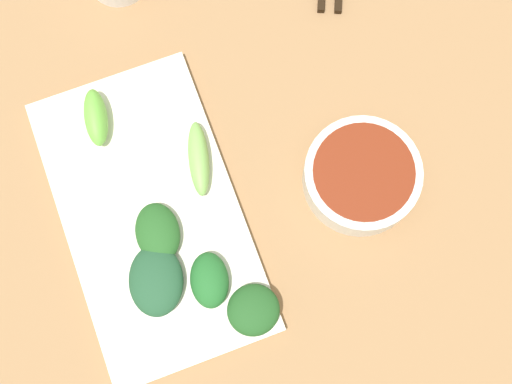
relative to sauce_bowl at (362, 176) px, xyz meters
The scene contains 9 objects.
tabletop 0.12m from the sauce_bowl, 15.29° to the right, with size 2.10×2.10×0.02m, color #936B46.
sauce_bowl is the anchor object (origin of this frame).
serving_plate 0.23m from the sauce_bowl, 10.71° to the right, with size 0.19×0.33×0.01m, color silver.
broccoli_stalk_0 0.18m from the sauce_bowl, 26.56° to the right, with size 0.02×0.08×0.03m, color #79B053.
broccoli_leafy_1 0.20m from the sauce_bowl, 14.27° to the left, with size 0.04×0.06×0.03m, color #1F5D26.
broccoli_leafy_2 0.23m from the sauce_bowl, ahead, with size 0.05×0.06×0.02m, color #225320.
broccoli_stalk_3 0.30m from the sauce_bowl, 33.08° to the right, with size 0.02×0.07×0.03m, color #66B13E.
broccoli_leafy_4 0.18m from the sauce_bowl, 30.30° to the left, with size 0.06×0.05×0.02m, color #1F4C1F.
broccoli_leafy_5 0.25m from the sauce_bowl, ahead, with size 0.06×0.08×0.02m, color #204A2D.
Camera 1 is at (0.06, 0.17, 0.77)m, focal length 48.77 mm.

